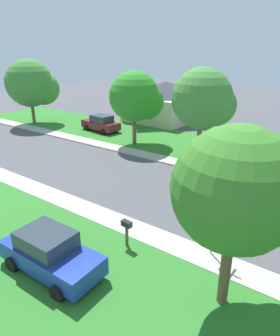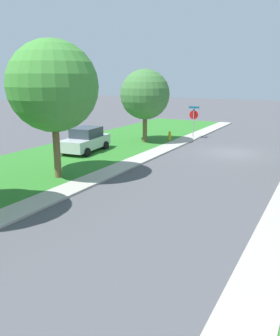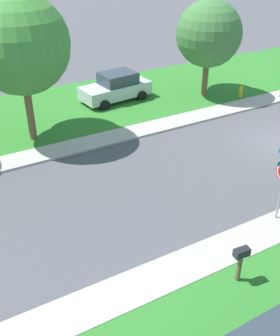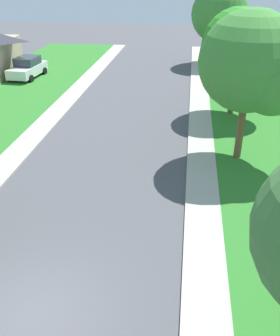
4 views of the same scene
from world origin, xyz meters
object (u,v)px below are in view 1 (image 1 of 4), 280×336
(tree_sidewalk_near, at_px, (205,100))
(car_blue_kerbside_mid, at_px, (50,253))
(tree_sidewalk_mid, at_px, (33,85))
(house_right_setback, at_px, (165,100))
(tree_sidewalk_far, at_px, (242,192))
(tree_across_left, at_px, (137,98))
(stop_sign_far_corner, at_px, (214,216))
(car_maroon_behind_trees, at_px, (101,123))
(mailbox, at_px, (127,227))

(tree_sidewalk_near, bearing_deg, car_blue_kerbside_mid, -176.41)
(tree_sidewalk_mid, height_order, house_right_setback, tree_sidewalk_mid)
(tree_sidewalk_near, relative_size, tree_sidewalk_far, 1.11)
(tree_across_left, bearing_deg, stop_sign_far_corner, -132.74)
(tree_across_left, bearing_deg, house_right_setback, 18.00)
(car_maroon_behind_trees, relative_size, tree_across_left, 0.68)
(tree_across_left, distance_m, house_right_setback, 10.87)
(car_blue_kerbside_mid, distance_m, mailbox, 3.34)
(tree_sidewalk_near, distance_m, tree_sidewalk_far, 14.93)
(car_blue_kerbside_mid, xyz_separation_m, tree_sidewalk_far, (2.66, -6.25, 3.36))
(car_blue_kerbside_mid, bearing_deg, tree_across_left, 25.13)
(car_blue_kerbside_mid, height_order, tree_sidewalk_far, tree_sidewalk_far)
(car_maroon_behind_trees, distance_m, mailbox, 20.52)
(tree_sidewalk_near, xyz_separation_m, house_right_setback, (10.35, 9.77, -2.25))
(car_maroon_behind_trees, distance_m, tree_sidewalk_near, 12.97)
(mailbox, bearing_deg, tree_across_left, 34.61)
(car_blue_kerbside_mid, height_order, mailbox, car_blue_kerbside_mid)
(stop_sign_far_corner, relative_size, tree_across_left, 0.42)
(tree_sidewalk_mid, distance_m, tree_across_left, 14.35)
(car_blue_kerbside_mid, xyz_separation_m, mailbox, (3.02, -1.42, 0.14))
(tree_across_left, height_order, mailbox, tree_across_left)
(tree_sidewalk_far, bearing_deg, mailbox, 85.69)
(tree_sidewalk_mid, xyz_separation_m, house_right_setback, (10.47, -11.04, -2.07))
(tree_across_left, height_order, tree_sidewalk_near, tree_sidewalk_near)
(car_maroon_behind_trees, relative_size, tree_sidewalk_far, 0.70)
(stop_sign_far_corner, height_order, house_right_setback, house_right_setback)
(car_maroon_behind_trees, relative_size, tree_sidewalk_mid, 0.62)
(car_maroon_behind_trees, relative_size, mailbox, 3.40)
(tree_sidewalk_far, distance_m, house_right_setback, 28.99)
(tree_sidewalk_near, height_order, tree_sidewalk_far, tree_sidewalk_near)
(tree_across_left, bearing_deg, car_blue_kerbside_mid, -154.87)
(car_maroon_behind_trees, xyz_separation_m, mailbox, (-14.29, -14.72, 0.14))
(tree_across_left, relative_size, tree_sidewalk_near, 0.93)
(house_right_setback, height_order, mailbox, house_right_setback)
(mailbox, bearing_deg, house_right_setback, 27.86)
(house_right_setback, distance_m, mailbox, 26.10)
(car_maroon_behind_trees, bearing_deg, tree_sidewalk_near, -97.41)
(stop_sign_far_corner, relative_size, car_maroon_behind_trees, 0.62)
(tree_sidewalk_far, height_order, house_right_setback, tree_sidewalk_far)
(car_blue_kerbside_mid, height_order, car_maroon_behind_trees, same)
(tree_sidewalk_mid, xyz_separation_m, tree_across_left, (0.28, -14.35, -0.24))
(mailbox, bearing_deg, tree_sidewalk_far, -94.31)
(stop_sign_far_corner, distance_m, tree_sidewalk_near, 12.71)
(tree_sidewalk_far, bearing_deg, tree_sidewalk_mid, 65.24)
(car_maroon_behind_trees, height_order, tree_sidewalk_far, tree_sidewalk_far)
(house_right_setback, relative_size, mailbox, 7.11)
(stop_sign_far_corner, relative_size, tree_sidewalk_near, 0.39)
(tree_sidewalk_near, xyz_separation_m, mailbox, (-12.69, -2.41, -3.62))
(car_maroon_behind_trees, xyz_separation_m, house_right_setback, (8.75, -2.54, 1.50))
(car_blue_kerbside_mid, height_order, tree_across_left, tree_across_left)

